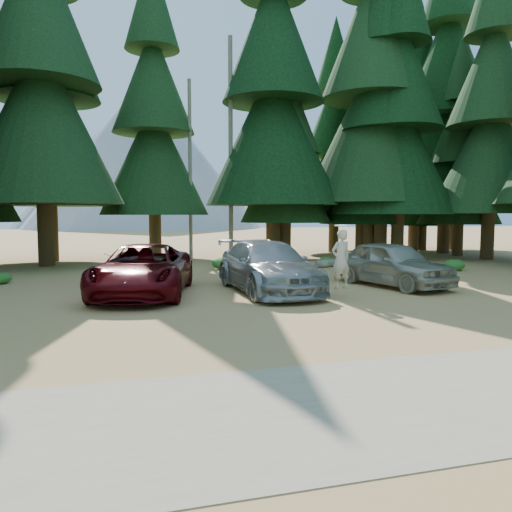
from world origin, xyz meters
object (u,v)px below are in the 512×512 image
object	(u,v)px
red_pickup	(143,270)
log_left	(142,267)
silver_minivan_center	(268,267)
silver_minivan_right	(392,264)
frisbee_player	(341,259)
log_mid	(289,265)
log_right	(357,261)

from	to	relation	value
red_pickup	log_left	size ratio (longest dim) A/B	1.35
red_pickup	log_left	xyz separation A→B (m)	(0.28, 7.13, -0.64)
log_left	red_pickup	bearing A→B (deg)	-110.23
silver_minivan_center	silver_minivan_right	xyz separation A→B (m)	(4.55, 0.04, -0.02)
red_pickup	frisbee_player	world-z (taller)	frisbee_player
silver_minivan_right	frisbee_player	xyz separation A→B (m)	(-2.75, -1.69, 0.37)
log_mid	log_right	bearing A→B (deg)	22.29
frisbee_player	silver_minivan_right	bearing A→B (deg)	-160.00
silver_minivan_right	log_mid	bearing A→B (deg)	89.05
red_pickup	frisbee_player	xyz separation A→B (m)	(5.71, -1.97, 0.37)
silver_minivan_center	log_mid	size ratio (longest dim) A/B	1.54
log_left	silver_minivan_right	bearing A→B (deg)	-60.15
red_pickup	log_mid	xyz separation A→B (m)	(6.97, 6.33, -0.64)
red_pickup	frisbee_player	distance (m)	6.05
silver_minivan_center	silver_minivan_right	size ratio (longest dim) A/B	1.21
silver_minivan_right	log_left	world-z (taller)	silver_minivan_right
log_left	log_right	distance (m)	10.48
log_left	log_mid	size ratio (longest dim) A/B	1.16
red_pickup	silver_minivan_right	bearing A→B (deg)	11.17
silver_minivan_center	silver_minivan_right	bearing A→B (deg)	-2.24
frisbee_player	log_left	size ratio (longest dim) A/B	0.46
silver_minivan_right	log_left	distance (m)	11.06
red_pickup	frisbee_player	size ratio (longest dim) A/B	2.95
red_pickup	log_right	xyz separation A→B (m)	(10.76, 6.93, -0.61)
silver_minivan_center	log_right	size ratio (longest dim) A/B	1.00
silver_minivan_center	log_left	xyz separation A→B (m)	(-3.64, 7.45, -0.66)
silver_minivan_right	log_mid	size ratio (longest dim) A/B	1.28
silver_minivan_center	log_right	world-z (taller)	silver_minivan_center
silver_minivan_center	log_left	world-z (taller)	silver_minivan_center
log_left	log_mid	bearing A→B (deg)	-24.81
frisbee_player	log_right	distance (m)	10.27
silver_minivan_center	log_left	distance (m)	8.31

